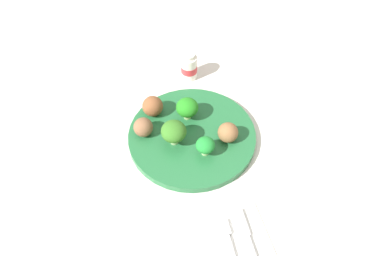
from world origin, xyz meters
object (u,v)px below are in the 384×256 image
at_px(plate, 192,136).
at_px(broccoli_floret_mid_right, 188,108).
at_px(meatball_mid_right, 228,132).
at_px(knife, 248,242).
at_px(meatball_back_right, 143,127).
at_px(meatball_front_left, 153,106).
at_px(yogurt_bottle, 189,67).
at_px(broccoli_floret_far_rim, 205,145).
at_px(broccoli_floret_center, 174,132).
at_px(napkin, 239,249).
at_px(fork, 229,246).

distance_m(plate, broccoli_floret_mid_right, 0.06).
height_order(meatball_mid_right, knife, meatball_mid_right).
bearing_deg(meatball_back_right, knife, -152.29).
bearing_deg(meatball_front_left, broccoli_floret_mid_right, -110.98).
relative_size(meatball_front_left, yogurt_bottle, 0.65).
distance_m(broccoli_floret_far_rim, knife, 0.21).
relative_size(broccoli_floret_mid_right, broccoli_floret_center, 0.90).
relative_size(plate, meatball_back_right, 6.59).
bearing_deg(plate, knife, -169.76).
relative_size(meatball_back_right, meatball_front_left, 0.91).
distance_m(plate, broccoli_floret_far_rim, 0.07).
xyz_separation_m(meatball_back_right, knife, (-0.28, -0.15, -0.03)).
relative_size(broccoli_floret_center, broccoli_floret_far_rim, 1.33).
distance_m(broccoli_floret_center, napkin, 0.27).
height_order(broccoli_floret_far_rim, yogurt_bottle, yogurt_bottle).
xyz_separation_m(broccoli_floret_far_rim, meatball_front_left, (0.13, 0.09, -0.00)).
relative_size(meatball_mid_right, yogurt_bottle, 0.61).
distance_m(broccoli_floret_far_rim, fork, 0.21).
bearing_deg(meatball_mid_right, meatball_back_right, 72.82).
bearing_deg(yogurt_bottle, broccoli_floret_far_rim, 175.59).
height_order(broccoli_floret_mid_right, fork, broccoli_floret_mid_right).
bearing_deg(fork, broccoli_floret_center, 12.15).
bearing_deg(broccoli_floret_far_rim, knife, -171.27).
distance_m(meatball_back_right, meatball_front_left, 0.06).
relative_size(broccoli_floret_far_rim, yogurt_bottle, 0.60).
bearing_deg(broccoli_floret_mid_right, meatball_mid_right, -138.51).
bearing_deg(knife, plate, 10.24).
bearing_deg(broccoli_floret_mid_right, meatball_front_left, 69.02).
xyz_separation_m(meatball_back_right, meatball_mid_right, (-0.05, -0.17, 0.00)).
bearing_deg(meatball_front_left, fork, -166.06).
distance_m(fork, yogurt_bottle, 0.46).
relative_size(broccoli_floret_center, napkin, 0.34).
xyz_separation_m(plate, knife, (-0.26, -0.05, -0.00)).
height_order(broccoli_floret_far_rim, fork, broccoli_floret_far_rim).
bearing_deg(broccoli_floret_mid_right, napkin, -174.98).
bearing_deg(meatball_mid_right, broccoli_floret_center, 82.08).
distance_m(plate, napkin, 0.27).
relative_size(broccoli_floret_mid_right, meatball_back_right, 1.23).
xyz_separation_m(broccoli_floret_mid_right, knife, (-0.31, -0.05, -0.04)).
bearing_deg(meatball_back_right, plate, -103.03).
bearing_deg(broccoli_floret_mid_right, broccoli_floret_center, 145.80).
relative_size(broccoli_floret_mid_right, yogurt_bottle, 0.72).
xyz_separation_m(napkin, knife, (0.01, -0.02, 0.00)).
xyz_separation_m(plate, broccoli_floret_center, (-0.01, 0.04, 0.04)).
height_order(broccoli_floret_center, fork, broccoli_floret_center).
relative_size(broccoli_floret_center, meatball_back_right, 1.37).
bearing_deg(plate, meatball_mid_right, -112.79).
bearing_deg(plate, broccoli_floret_mid_right, -1.39).
bearing_deg(meatball_back_right, meatball_front_left, -28.10).
bearing_deg(broccoli_floret_far_rim, fork, 178.73).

